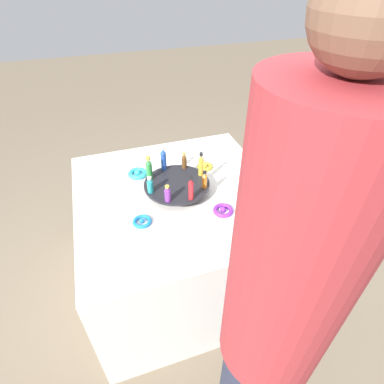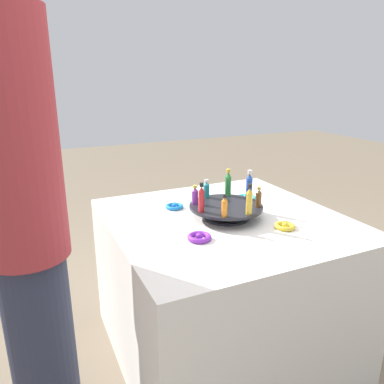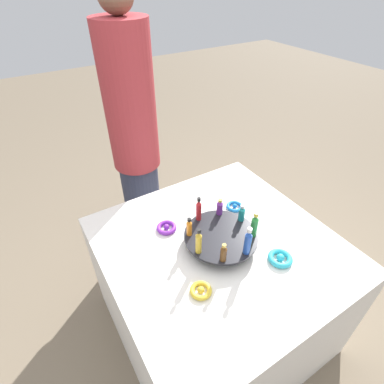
% 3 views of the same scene
% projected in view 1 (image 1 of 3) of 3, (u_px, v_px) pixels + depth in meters
% --- Properties ---
extents(ground_plane, '(12.00, 12.00, 0.00)m').
position_uv_depth(ground_plane, '(180.00, 275.00, 2.02)').
color(ground_plane, '#756651').
extents(party_table, '(1.05, 1.05, 0.72)m').
position_uv_depth(party_table, '(179.00, 239.00, 1.80)').
color(party_table, silver).
rests_on(party_table, ground_plane).
extents(display_stand, '(0.34, 0.34, 0.06)m').
position_uv_depth(display_stand, '(177.00, 186.00, 1.55)').
color(display_stand, black).
rests_on(display_stand, party_table).
extents(bottle_orange, '(0.03, 0.03, 0.10)m').
position_uv_depth(bottle_orange, '(205.00, 180.00, 1.48)').
color(bottle_orange, orange).
rests_on(bottle_orange, display_stand).
extents(bottle_gold, '(0.03, 0.03, 0.14)m').
position_uv_depth(bottle_gold, '(201.00, 165.00, 1.55)').
color(bottle_gold, gold).
rests_on(bottle_gold, display_stand).
extents(bottle_brown, '(0.03, 0.03, 0.09)m').
position_uv_depth(bottle_brown, '(184.00, 161.00, 1.62)').
color(bottle_brown, brown).
rests_on(bottle_brown, display_stand).
extents(bottle_blue, '(0.03, 0.03, 0.14)m').
position_uv_depth(bottle_blue, '(163.00, 159.00, 1.59)').
color(bottle_blue, '#234CAD').
rests_on(bottle_blue, display_stand).
extents(bottle_green, '(0.03, 0.03, 0.14)m').
position_uv_depth(bottle_green, '(149.00, 169.00, 1.53)').
color(bottle_green, '#288438').
rests_on(bottle_green, display_stand).
extents(bottle_teal, '(0.03, 0.03, 0.09)m').
position_uv_depth(bottle_teal, '(150.00, 185.00, 1.45)').
color(bottle_teal, teal).
rests_on(bottle_teal, display_stand).
extents(bottle_purple, '(0.03, 0.03, 0.09)m').
position_uv_depth(bottle_purple, '(168.00, 194.00, 1.40)').
color(bottle_purple, '#702D93').
rests_on(bottle_purple, display_stand).
extents(bottle_red, '(0.03, 0.03, 0.13)m').
position_uv_depth(bottle_red, '(191.00, 189.00, 1.40)').
color(bottle_red, '#B21E23').
rests_on(bottle_red, display_stand).
extents(ribbon_bow_gold, '(0.09, 0.09, 0.03)m').
position_uv_depth(ribbon_bow_gold, '(205.00, 166.00, 1.75)').
color(ribbon_bow_gold, gold).
rests_on(ribbon_bow_gold, party_table).
extents(ribbon_bow_teal, '(0.11, 0.11, 0.03)m').
position_uv_depth(ribbon_bow_teal, '(138.00, 173.00, 1.69)').
color(ribbon_bow_teal, '#2DB7CC').
rests_on(ribbon_bow_teal, party_table).
extents(ribbon_bow_blue, '(0.09, 0.09, 0.02)m').
position_uv_depth(ribbon_bow_blue, '(142.00, 221.00, 1.39)').
color(ribbon_bow_blue, blue).
rests_on(ribbon_bow_blue, party_table).
extents(ribbon_bow_purple, '(0.10, 0.10, 0.03)m').
position_uv_depth(ribbon_bow_purple, '(223.00, 210.00, 1.45)').
color(ribbon_bow_purple, purple).
rests_on(ribbon_bow_purple, party_table).
extents(person_figure, '(0.29, 0.29, 1.73)m').
position_uv_depth(person_figure, '(274.00, 320.00, 0.86)').
color(person_figure, '#282D42').
rests_on(person_figure, ground_plane).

